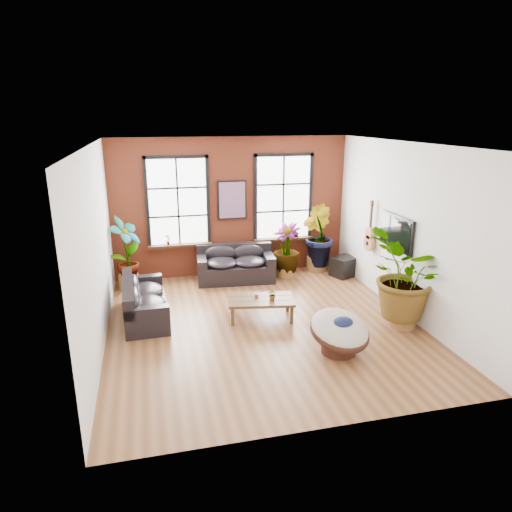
{
  "coord_description": "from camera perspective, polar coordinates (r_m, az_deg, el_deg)",
  "views": [
    {
      "loc": [
        -2.07,
        -8.02,
        3.99
      ],
      "look_at": [
        0.0,
        0.6,
        1.25
      ],
      "focal_mm": 32.0,
      "sensor_mm": 36.0,
      "label": 1
    }
  ],
  "objects": [
    {
      "name": "pot_right_wall",
      "position": [
        9.48,
        17.89,
        -7.37
      ],
      "size": [
        0.52,
        0.52,
        0.37
      ],
      "rotation": [
        0.0,
        0.0,
        0.04
      ],
      "color": "brown",
      "rests_on": "ground"
    },
    {
      "name": "sofa_back",
      "position": [
        11.48,
        -2.61,
        -1.08
      ],
      "size": [
        1.97,
        1.08,
        0.87
      ],
      "rotation": [
        0.0,
        0.0,
        -0.08
      ],
      "color": "black",
      "rests_on": "ground"
    },
    {
      "name": "pot_back_right",
      "position": [
        12.34,
        7.61,
        -0.86
      ],
      "size": [
        0.58,
        0.58,
        0.4
      ],
      "rotation": [
        0.0,
        0.0,
        0.04
      ],
      "color": "brown",
      "rests_on": "ground"
    },
    {
      "name": "media_box",
      "position": [
        12.0,
        10.94,
        -1.29
      ],
      "size": [
        0.76,
        0.71,
        0.51
      ],
      "rotation": [
        0.0,
        0.0,
        0.41
      ],
      "color": "black",
      "rests_on": "ground"
    },
    {
      "name": "poster",
      "position": [
        11.57,
        -3.0,
        7.0
      ],
      "size": [
        0.74,
        0.06,
        0.98
      ],
      "color": "black",
      "rests_on": "room"
    },
    {
      "name": "floor_plant_right_wall",
      "position": [
        9.16,
        18.27,
        -2.45
      ],
      "size": [
        2.06,
        2.11,
        1.78
      ],
      "primitive_type": "imported",
      "rotation": [
        0.0,
        0.0,
        4.09
      ],
      "color": "#395316",
      "rests_on": "ground"
    },
    {
      "name": "floor_plant_back_left",
      "position": [
        11.12,
        -15.89,
        0.68
      ],
      "size": [
        0.98,
        1.02,
        1.61
      ],
      "primitive_type": "imported",
      "rotation": [
        0.0,
        0.0,
        0.91
      ],
      "color": "#395316",
      "rests_on": "ground"
    },
    {
      "name": "floor_plant_mid",
      "position": [
        11.59,
        3.82,
        1.01
      ],
      "size": [
        0.99,
        0.99,
        1.26
      ],
      "primitive_type": "imported",
      "rotation": [
        0.0,
        0.0,
        5.41
      ],
      "color": "#395316",
      "rests_on": "ground"
    },
    {
      "name": "table_plant",
      "position": [
        9.21,
        2.11,
        -4.82
      ],
      "size": [
        0.26,
        0.24,
        0.23
      ],
      "primitive_type": "imported",
      "rotation": [
        0.0,
        0.0,
        -0.36
      ],
      "color": "#395316",
      "rests_on": "coffee_table"
    },
    {
      "name": "coffee_table",
      "position": [
        9.32,
        0.64,
        -5.62
      ],
      "size": [
        1.44,
        0.97,
        0.51
      ],
      "rotation": [
        0.0,
        0.0,
        -0.17
      ],
      "color": "#473019",
      "rests_on": "ground"
    },
    {
      "name": "sill_plant_right",
      "position": [
        12.13,
        5.04,
        3.02
      ],
      "size": [
        0.19,
        0.19,
        0.27
      ],
      "primitive_type": "imported",
      "rotation": [
        0.0,
        0.0,
        3.49
      ],
      "color": "#395316",
      "rests_on": "room"
    },
    {
      "name": "room",
      "position": [
        8.72,
        0.7,
        2.26
      ],
      "size": [
        6.04,
        6.54,
        3.54
      ],
      "color": "brown",
      "rests_on": "ground"
    },
    {
      "name": "pot_mid",
      "position": [
        11.75,
        3.73,
        -1.82
      ],
      "size": [
        0.55,
        0.55,
        0.34
      ],
      "rotation": [
        0.0,
        0.0,
        0.19
      ],
      "color": "brown",
      "rests_on": "ground"
    },
    {
      "name": "sill_plant_left",
      "position": [
        11.54,
        -10.97,
        2.03
      ],
      "size": [
        0.17,
        0.17,
        0.27
      ],
      "primitive_type": "imported",
      "rotation": [
        0.0,
        0.0,
        0.79
      ],
      "color": "#395316",
      "rests_on": "room"
    },
    {
      "name": "tv_wall_unit",
      "position": [
        10.26,
        16.17,
        2.68
      ],
      "size": [
        0.13,
        1.86,
        1.2
      ],
      "color": "black",
      "rests_on": "room"
    },
    {
      "name": "pot_back_left",
      "position": [
        11.39,
        -15.6,
        -3.06
      ],
      "size": [
        0.62,
        0.62,
        0.35
      ],
      "rotation": [
        0.0,
        0.0,
        -0.38
      ],
      "color": "brown",
      "rests_on": "ground"
    },
    {
      "name": "sofa_left",
      "position": [
        9.63,
        -14.01,
        -5.52
      ],
      "size": [
        0.91,
        2.03,
        0.79
      ],
      "rotation": [
        0.0,
        0.0,
        1.61
      ],
      "color": "black",
      "rests_on": "ground"
    },
    {
      "name": "floor_plant_back_right",
      "position": [
        12.14,
        7.62,
        2.59
      ],
      "size": [
        1.05,
        1.13,
        1.63
      ],
      "primitive_type": "imported",
      "rotation": [
        0.0,
        0.0,
        2.05
      ],
      "color": "#395316",
      "rests_on": "ground"
    },
    {
      "name": "papasan_chair",
      "position": [
        8.15,
        10.42,
        -9.23
      ],
      "size": [
        1.32,
        1.33,
        0.79
      ],
      "rotation": [
        0.0,
        0.0,
        0.3
      ],
      "color": "#371C13",
      "rests_on": "ground"
    }
  ]
}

